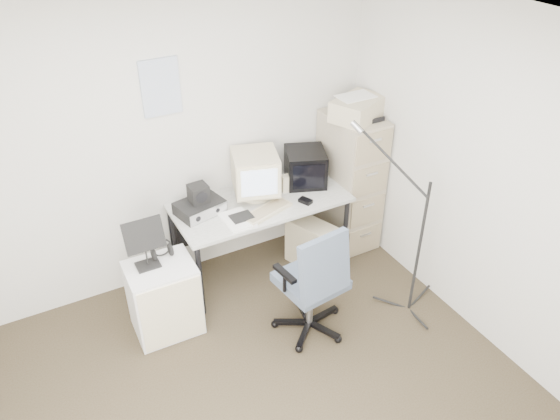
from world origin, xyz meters
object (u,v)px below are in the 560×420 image
desk (261,236)px  side_cart (164,298)px  filing_cabinet (350,181)px  office_chair (311,279)px

desk → side_cart: (-1.01, -0.32, -0.05)m
filing_cabinet → office_chair: (-0.96, -0.89, -0.14)m
side_cart → desk: bearing=18.7°
desk → filing_cabinet: bearing=1.8°
desk → side_cart: 1.06m
office_chair → side_cart: bearing=144.6°
office_chair → side_cart: size_ratio=1.63×
filing_cabinet → desk: size_ratio=0.87×
filing_cabinet → side_cart: size_ratio=2.07×
desk → office_chair: size_ratio=1.46×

